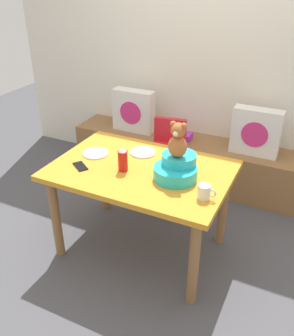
# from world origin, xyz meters

# --- Properties ---
(ground_plane) EXTENTS (8.00, 8.00, 0.00)m
(ground_plane) POSITION_xyz_m (0.00, 0.00, 0.00)
(ground_plane) COLOR #4C4C51
(back_wall) EXTENTS (4.40, 0.10, 2.60)m
(back_wall) POSITION_xyz_m (0.00, 1.46, 1.30)
(back_wall) COLOR silver
(back_wall) RESTS_ON ground_plane
(window_bench) EXTENTS (2.60, 0.44, 0.46)m
(window_bench) POSITION_xyz_m (0.00, 1.19, 0.23)
(window_bench) COLOR olive
(window_bench) RESTS_ON ground_plane
(pillow_floral_left) EXTENTS (0.44, 0.15, 0.44)m
(pillow_floral_left) POSITION_xyz_m (-0.67, 1.17, 0.68)
(pillow_floral_left) COLOR white
(pillow_floral_left) RESTS_ON window_bench
(pillow_floral_right) EXTENTS (0.44, 0.15, 0.44)m
(pillow_floral_right) POSITION_xyz_m (0.60, 1.17, 0.68)
(pillow_floral_right) COLOR white
(pillow_floral_right) RESTS_ON window_bench
(book_stack) EXTENTS (0.20, 0.14, 0.06)m
(book_stack) POSITION_xyz_m (-0.13, 1.19, 0.49)
(book_stack) COLOR #B835BC
(book_stack) RESTS_ON window_bench
(dining_table) EXTENTS (1.28, 0.88, 0.74)m
(dining_table) POSITION_xyz_m (0.00, 0.00, 0.63)
(dining_table) COLOR orange
(dining_table) RESTS_ON ground_plane
(highchair) EXTENTS (0.36, 0.48, 0.79)m
(highchair) POSITION_xyz_m (-0.12, 0.75, 0.52)
(highchair) COLOR red
(highchair) RESTS_ON ground_plane
(infant_seat_teal) EXTENTS (0.30, 0.33, 0.16)m
(infant_seat_teal) POSITION_xyz_m (0.28, -0.01, 0.81)
(infant_seat_teal) COLOR #22B3BC
(infant_seat_teal) RESTS_ON dining_table
(teddy_bear) EXTENTS (0.13, 0.12, 0.25)m
(teddy_bear) POSITION_xyz_m (0.28, -0.01, 1.02)
(teddy_bear) COLOR #AA6031
(teddy_bear) RESTS_ON infant_seat_teal
(ketchup_bottle) EXTENTS (0.07, 0.07, 0.18)m
(ketchup_bottle) POSITION_xyz_m (-0.10, -0.08, 0.83)
(ketchup_bottle) COLOR red
(ketchup_bottle) RESTS_ON dining_table
(coffee_mug) EXTENTS (0.12, 0.08, 0.09)m
(coffee_mug) POSITION_xyz_m (0.53, -0.18, 0.79)
(coffee_mug) COLOR silver
(coffee_mug) RESTS_ON dining_table
(dinner_plate_near) EXTENTS (0.20, 0.20, 0.01)m
(dinner_plate_near) POSITION_xyz_m (-0.42, 0.05, 0.75)
(dinner_plate_near) COLOR white
(dinner_plate_near) RESTS_ON dining_table
(dinner_plate_far) EXTENTS (0.20, 0.20, 0.01)m
(dinner_plate_far) POSITION_xyz_m (-0.09, 0.22, 0.75)
(dinner_plate_far) COLOR white
(dinner_plate_far) RESTS_ON dining_table
(cell_phone) EXTENTS (0.16, 0.14, 0.01)m
(cell_phone) POSITION_xyz_m (-0.41, -0.18, 0.74)
(cell_phone) COLOR black
(cell_phone) RESTS_ON dining_table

